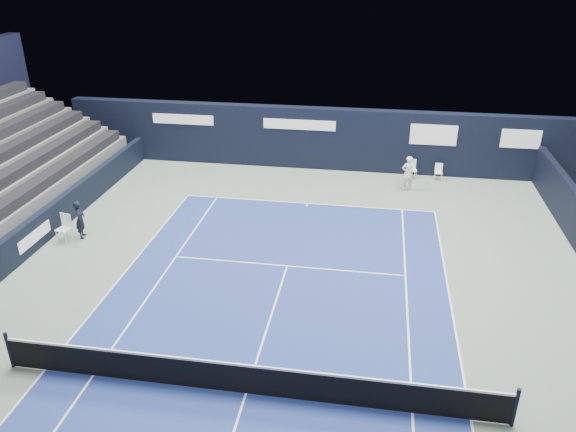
# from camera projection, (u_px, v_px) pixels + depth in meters

# --- Properties ---
(ground) EXTENTS (48.00, 48.00, 0.00)m
(ground) POSITION_uv_depth(u_px,v_px,m) (262.00, 344.00, 15.91)
(ground) COLOR #5A6B5F
(ground) RESTS_ON ground
(court_surface) EXTENTS (10.97, 23.77, 0.01)m
(court_surface) POSITION_uv_depth(u_px,v_px,m) (246.00, 394.00, 14.12)
(court_surface) COLOR navy
(court_surface) RESTS_ON ground
(folding_chair_back_a) EXTENTS (0.46, 0.49, 0.92)m
(folding_chair_back_a) POSITION_uv_depth(u_px,v_px,m) (412.00, 166.00, 27.29)
(folding_chair_back_a) COLOR white
(folding_chair_back_a) RESTS_ON ground
(folding_chair_back_b) EXTENTS (0.36, 0.35, 0.81)m
(folding_chair_back_b) POSITION_uv_depth(u_px,v_px,m) (439.00, 170.00, 27.12)
(folding_chair_back_b) COLOR white
(folding_chair_back_b) RESTS_ON ground
(line_judge_chair) EXTENTS (0.56, 0.55, 1.07)m
(line_judge_chair) POSITION_uv_depth(u_px,v_px,m) (65.00, 226.00, 21.36)
(line_judge_chair) COLOR white
(line_judge_chair) RESTS_ON ground
(line_judge) EXTENTS (0.52, 0.64, 1.52)m
(line_judge) POSITION_uv_depth(u_px,v_px,m) (80.00, 219.00, 21.53)
(line_judge) COLOR black
(line_judge) RESTS_ON ground
(court_markings) EXTENTS (11.03, 23.83, 0.00)m
(court_markings) POSITION_uv_depth(u_px,v_px,m) (246.00, 394.00, 14.12)
(court_markings) COLOR white
(court_markings) RESTS_ON court_surface
(tennis_net) EXTENTS (12.90, 0.10, 1.10)m
(tennis_net) POSITION_uv_depth(u_px,v_px,m) (245.00, 378.00, 13.90)
(tennis_net) COLOR black
(tennis_net) RESTS_ON ground
(back_sponsor_wall) EXTENTS (26.00, 0.63, 3.10)m
(back_sponsor_wall) POSITION_uv_depth(u_px,v_px,m) (320.00, 138.00, 28.16)
(back_sponsor_wall) COLOR black
(back_sponsor_wall) RESTS_ON ground
(side_barrier_left) EXTENTS (0.33, 22.00, 1.20)m
(side_barrier_left) POSITION_uv_depth(u_px,v_px,m) (30.00, 237.00, 20.57)
(side_barrier_left) COLOR black
(side_barrier_left) RESTS_ON ground
(tennis_player) EXTENTS (0.70, 0.91, 1.64)m
(tennis_player) POSITION_uv_depth(u_px,v_px,m) (408.00, 173.00, 25.80)
(tennis_player) COLOR white
(tennis_player) RESTS_ON ground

